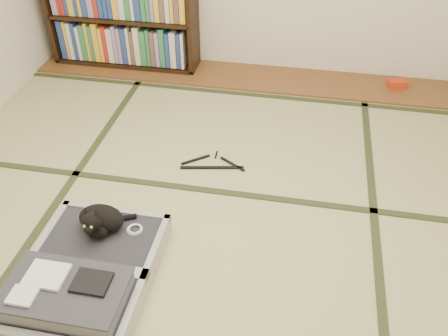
# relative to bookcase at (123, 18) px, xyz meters

# --- Properties ---
(floor) EXTENTS (4.50, 4.50, 0.00)m
(floor) POSITION_rel_bookcase_xyz_m (1.21, -2.07, -0.45)
(floor) COLOR tan
(floor) RESTS_ON ground
(wood_strip) EXTENTS (4.00, 0.50, 0.02)m
(wood_strip) POSITION_rel_bookcase_xyz_m (1.21, -0.07, -0.44)
(wood_strip) COLOR brown
(wood_strip) RESTS_ON ground
(red_item) EXTENTS (0.17, 0.12, 0.07)m
(red_item) POSITION_rel_bookcase_xyz_m (2.49, -0.04, -0.40)
(red_item) COLOR red
(red_item) RESTS_ON wood_strip
(tatami_borders) EXTENTS (4.00, 4.50, 0.01)m
(tatami_borders) POSITION_rel_bookcase_xyz_m (1.21, -1.58, -0.45)
(tatami_borders) COLOR #2D381E
(tatami_borders) RESTS_ON ground
(bookcase) EXTENTS (1.36, 0.31, 0.92)m
(bookcase) POSITION_rel_bookcase_xyz_m (0.00, 0.00, 0.00)
(bookcase) COLOR black
(bookcase) RESTS_ON wood_strip
(suitcase) EXTENTS (0.66, 0.88, 0.26)m
(suitcase) POSITION_rel_bookcase_xyz_m (0.68, -2.55, -0.36)
(suitcase) COLOR #BCBCC1
(suitcase) RESTS_ON floor
(cat) EXTENTS (0.29, 0.30, 0.24)m
(cat) POSITION_rel_bookcase_xyz_m (0.66, -2.26, -0.24)
(cat) COLOR black
(cat) RESTS_ON suitcase
(cable_coil) EXTENTS (0.09, 0.09, 0.02)m
(cable_coil) POSITION_rel_bookcase_xyz_m (0.84, -2.22, -0.31)
(cable_coil) COLOR white
(cable_coil) RESTS_ON suitcase
(hanger) EXTENTS (0.46, 0.25, 0.01)m
(hanger) POSITION_rel_bookcase_xyz_m (1.12, -1.40, -0.44)
(hanger) COLOR black
(hanger) RESTS_ON floor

